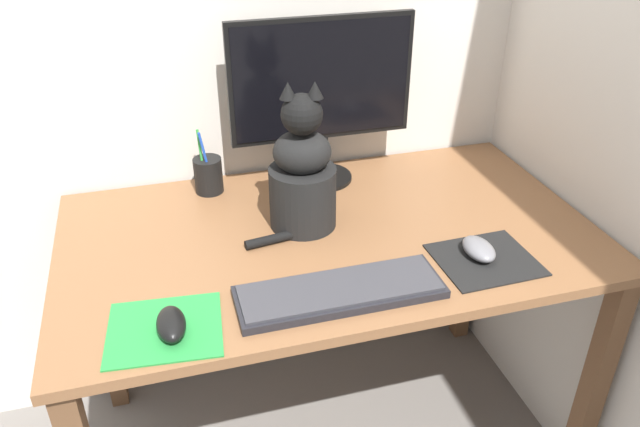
{
  "coord_description": "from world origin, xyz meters",
  "views": [
    {
      "loc": [
        -0.37,
        -1.23,
        1.55
      ],
      "look_at": [
        -0.05,
        -0.1,
        0.85
      ],
      "focal_mm": 35.0,
      "sensor_mm": 36.0,
      "label": 1
    }
  ],
  "objects_px": {
    "monitor": "(322,91)",
    "cat": "(302,175)",
    "computer_mouse_left": "(171,324)",
    "computer_mouse_right": "(479,249)",
    "keyboard": "(340,291)",
    "pen_cup": "(208,175)"
  },
  "relations": [
    {
      "from": "computer_mouse_right",
      "to": "pen_cup",
      "type": "distance_m",
      "value": 0.73
    },
    {
      "from": "keyboard",
      "to": "computer_mouse_left",
      "type": "relative_size",
      "value": 4.24
    },
    {
      "from": "monitor",
      "to": "keyboard",
      "type": "distance_m",
      "value": 0.59
    },
    {
      "from": "keyboard",
      "to": "pen_cup",
      "type": "relative_size",
      "value": 2.43
    },
    {
      "from": "keyboard",
      "to": "computer_mouse_left",
      "type": "height_order",
      "value": "computer_mouse_left"
    },
    {
      "from": "monitor",
      "to": "computer_mouse_right",
      "type": "bearing_deg",
      "value": -63.44
    },
    {
      "from": "cat",
      "to": "pen_cup",
      "type": "height_order",
      "value": "cat"
    },
    {
      "from": "computer_mouse_left",
      "to": "computer_mouse_right",
      "type": "xyz_separation_m",
      "value": [
        0.69,
        0.07,
        -0.0
      ]
    },
    {
      "from": "monitor",
      "to": "keyboard",
      "type": "xyz_separation_m",
      "value": [
        -0.11,
        -0.52,
        -0.25
      ]
    },
    {
      "from": "keyboard",
      "to": "pen_cup",
      "type": "xyz_separation_m",
      "value": [
        -0.2,
        0.53,
        0.04
      ]
    },
    {
      "from": "computer_mouse_left",
      "to": "monitor",
      "type": "bearing_deg",
      "value": 50.19
    },
    {
      "from": "monitor",
      "to": "keyboard",
      "type": "bearing_deg",
      "value": -101.89
    },
    {
      "from": "computer_mouse_left",
      "to": "computer_mouse_right",
      "type": "distance_m",
      "value": 0.69
    },
    {
      "from": "pen_cup",
      "to": "cat",
      "type": "bearing_deg",
      "value": -49.99
    },
    {
      "from": "monitor",
      "to": "computer_mouse_left",
      "type": "relative_size",
      "value": 4.78
    },
    {
      "from": "keyboard",
      "to": "computer_mouse_left",
      "type": "xyz_separation_m",
      "value": [
        -0.34,
        -0.02,
        0.01
      ]
    },
    {
      "from": "monitor",
      "to": "cat",
      "type": "xyz_separation_m",
      "value": [
        -0.11,
        -0.22,
        -0.12
      ]
    },
    {
      "from": "cat",
      "to": "monitor",
      "type": "bearing_deg",
      "value": 75.0
    },
    {
      "from": "monitor",
      "to": "computer_mouse_left",
      "type": "distance_m",
      "value": 0.75
    },
    {
      "from": "computer_mouse_left",
      "to": "cat",
      "type": "xyz_separation_m",
      "value": [
        0.34,
        0.32,
        0.11
      ]
    },
    {
      "from": "computer_mouse_right",
      "to": "pen_cup",
      "type": "bearing_deg",
      "value": 138.53
    },
    {
      "from": "monitor",
      "to": "computer_mouse_right",
      "type": "distance_m",
      "value": 0.58
    }
  ]
}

